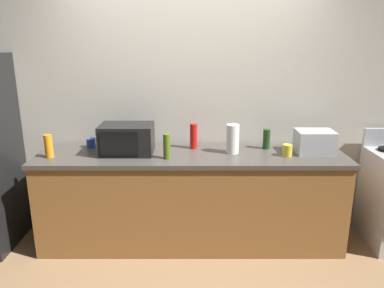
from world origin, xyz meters
name	(u,v)px	position (x,y,z in m)	size (l,w,h in m)	color
ground_plane	(192,266)	(0.00, 0.00, 0.00)	(8.00, 8.00, 0.00)	#93704C
back_wall	(192,99)	(0.00, 0.81, 1.35)	(6.40, 0.10, 2.70)	beige
counter_run	(192,199)	(0.00, 0.40, 0.45)	(2.84, 0.64, 0.90)	brown
microwave	(128,139)	(-0.59, 0.45, 1.04)	(0.48, 0.35, 0.27)	black
toaster_oven	(316,142)	(1.14, 0.46, 1.01)	(0.34, 0.26, 0.21)	#B7BABF
paper_towel_roll	(233,139)	(0.38, 0.45, 1.04)	(0.12, 0.12, 0.27)	white
bottle_hot_sauce	(194,136)	(0.02, 0.60, 1.02)	(0.07, 0.07, 0.24)	red
bottle_dish_soap	(50,146)	(-1.27, 0.32, 1.00)	(0.07, 0.07, 0.21)	orange
bottle_olive_oil	(168,146)	(-0.21, 0.28, 1.01)	(0.06, 0.06, 0.22)	#4C6B19
bottle_wine	(267,139)	(0.72, 0.59, 1.00)	(0.07, 0.07, 0.19)	#1E3F19
mug_blue	(92,143)	(-0.98, 0.63, 0.95)	(0.09, 0.09, 0.09)	#2D4CB2
mug_yellow	(288,150)	(0.87, 0.35, 0.95)	(0.09, 0.09, 0.11)	yellow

